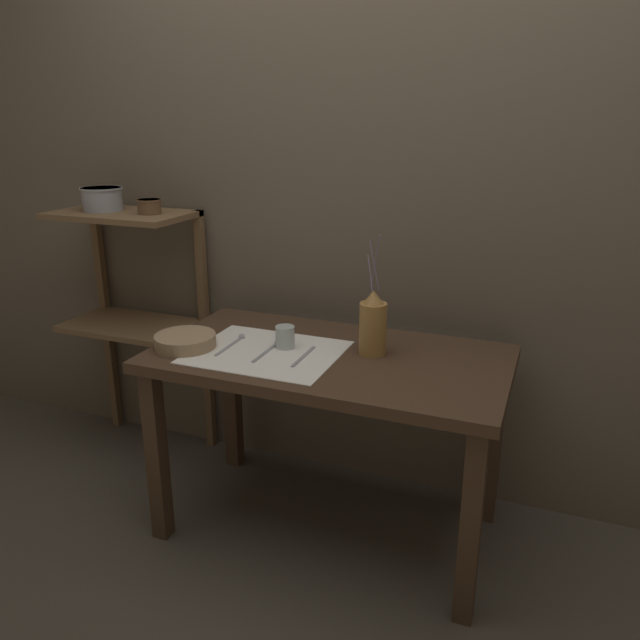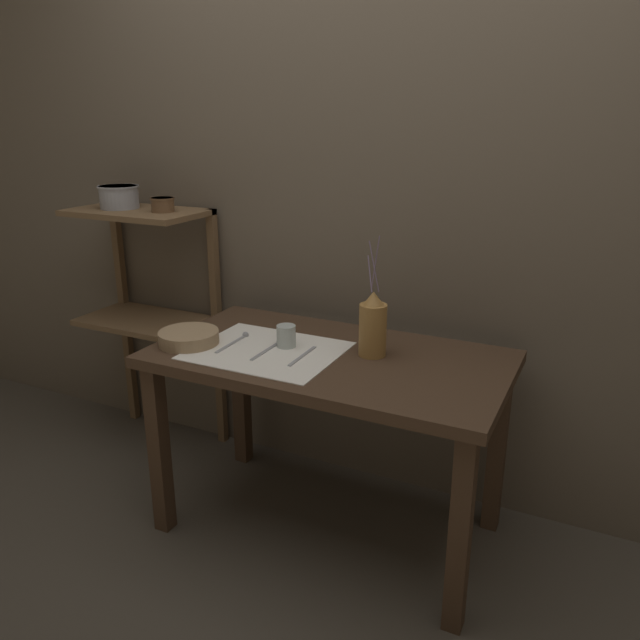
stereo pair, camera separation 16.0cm
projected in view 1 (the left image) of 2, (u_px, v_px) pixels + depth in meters
The scene contains 13 objects.
ground_plane at pixel (328, 526), 2.41m from camera, with size 12.00×12.00×0.00m, color #473F35.
stone_wall_back at pixel (370, 199), 2.43m from camera, with size 7.00×0.06×2.40m.
wooden_table at pixel (329, 380), 2.22m from camera, with size 1.24×0.68×0.72m.
wooden_shelf_unit at pixel (134, 285), 2.75m from camera, with size 0.59×0.34×1.12m.
linen_cloth at pixel (266, 352), 2.20m from camera, with size 0.51×0.42×0.00m.
pitcher_with_flowers at pixel (373, 325), 2.16m from camera, with size 0.10×0.10×0.42m.
wooden_bowl at pixel (185, 341), 2.24m from camera, with size 0.22×0.22×0.05m.
glass_tumbler_near at pixel (285, 337), 2.23m from camera, with size 0.07×0.07×0.08m.
spoon_outer at pixel (237, 341), 2.29m from camera, with size 0.02×0.21×0.02m.
spoon_inner at pixel (273, 346), 2.24m from camera, with size 0.02×0.21×0.02m.
fork_outer at pixel (303, 356), 2.15m from camera, with size 0.01×0.20×0.00m.
metal_pot_large at pixel (102, 198), 2.63m from camera, with size 0.17×0.17×0.10m.
metal_pot_small at pixel (149, 206), 2.56m from camera, with size 0.10×0.10×0.06m.
Camera 1 is at (0.72, -1.91, 1.52)m, focal length 35.00 mm.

